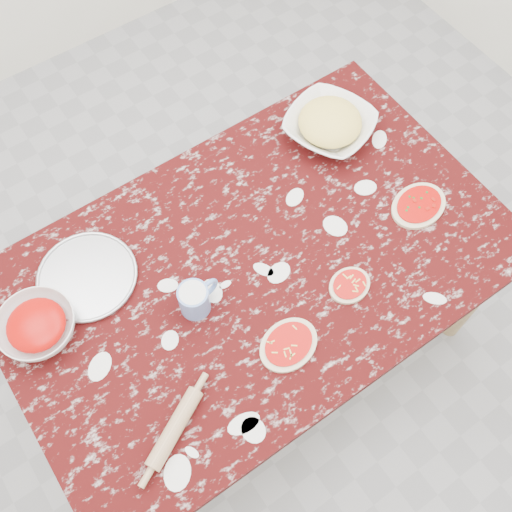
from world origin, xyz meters
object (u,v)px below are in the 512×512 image
object	(u,v)px
cheese_bowl	(329,126)
rolling_pin	(175,428)
sauce_bowl	(38,327)
worktable	(256,275)
pizza_tray	(87,277)
flour_mug	(195,299)

from	to	relation	value
cheese_bowl	rolling_pin	xyz separation A→B (m)	(-0.98, -0.58, -0.01)
sauce_bowl	worktable	bearing A→B (deg)	-15.20
rolling_pin	worktable	bearing A→B (deg)	32.01
pizza_tray	sauce_bowl	world-z (taller)	sauce_bowl
worktable	sauce_bowl	size ratio (longest dim) A/B	6.95
pizza_tray	cheese_bowl	xyz separation A→B (m)	(0.96, 0.02, 0.03)
worktable	rolling_pin	world-z (taller)	rolling_pin
sauce_bowl	pizza_tray	bearing A→B (deg)	22.10
flour_mug	cheese_bowl	bearing A→B (deg)	22.03
pizza_tray	sauce_bowl	xyz separation A→B (m)	(-0.19, -0.08, 0.03)
pizza_tray	rolling_pin	bearing A→B (deg)	-91.68
pizza_tray	rolling_pin	world-z (taller)	rolling_pin
flour_mug	pizza_tray	bearing A→B (deg)	129.79
pizza_tray	worktable	bearing A→B (deg)	-29.24
sauce_bowl	flour_mug	size ratio (longest dim) A/B	1.67
rolling_pin	flour_mug	bearing A→B (deg)	48.86
worktable	pizza_tray	bearing A→B (deg)	150.76
pizza_tray	sauce_bowl	distance (m)	0.21
pizza_tray	cheese_bowl	bearing A→B (deg)	1.47
pizza_tray	flour_mug	xyz separation A→B (m)	(0.23, -0.27, 0.05)
pizza_tray	rolling_pin	size ratio (longest dim) A/B	1.31
pizza_tray	cheese_bowl	world-z (taller)	cheese_bowl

